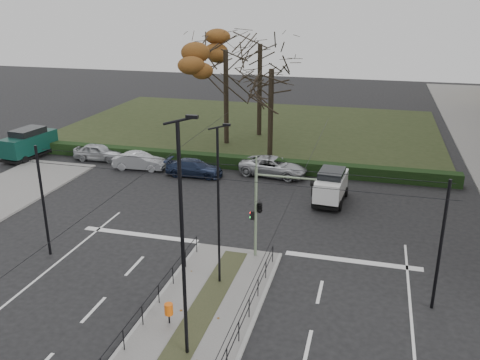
# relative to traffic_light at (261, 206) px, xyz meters

# --- Properties ---
(ground) EXTENTS (140.00, 140.00, 0.00)m
(ground) POSITION_rel_traffic_light_xyz_m (-1.30, -4.50, -2.96)
(ground) COLOR black
(ground) RESTS_ON ground
(median_island) EXTENTS (4.40, 15.00, 0.14)m
(median_island) POSITION_rel_traffic_light_xyz_m (-1.30, -7.00, -2.89)
(median_island) COLOR #605E5B
(median_island) RESTS_ON ground
(park) EXTENTS (38.00, 26.00, 0.10)m
(park) POSITION_rel_traffic_light_xyz_m (-7.30, 27.50, -2.91)
(park) COLOR #262F17
(park) RESTS_ON ground
(hedge) EXTENTS (38.00, 1.00, 1.00)m
(hedge) POSITION_rel_traffic_light_xyz_m (-7.30, 14.10, -2.46)
(hedge) COLOR black
(hedge) RESTS_ON ground
(median_railing) EXTENTS (4.14, 13.24, 0.92)m
(median_railing) POSITION_rel_traffic_light_xyz_m (-1.30, -7.10, -1.98)
(median_railing) COLOR black
(median_railing) RESTS_ON median_island
(catenary) EXTENTS (20.00, 34.00, 6.00)m
(catenary) POSITION_rel_traffic_light_xyz_m (-1.30, -2.88, 0.46)
(catenary) COLOR black
(catenary) RESTS_ON ground
(traffic_light) EXTENTS (3.31, 1.86, 4.84)m
(traffic_light) POSITION_rel_traffic_light_xyz_m (0.00, 0.00, 0.00)
(traffic_light) COLOR slate
(traffic_light) RESTS_ON median_island
(litter_bin) EXTENTS (0.36, 0.36, 0.91)m
(litter_bin) POSITION_rel_traffic_light_xyz_m (-2.34, -6.71, -2.17)
(litter_bin) COLOR black
(litter_bin) RESTS_ON median_island
(streetlamp_median_near) EXTENTS (0.77, 0.16, 9.21)m
(streetlamp_median_near) POSITION_rel_traffic_light_xyz_m (-0.95, -8.27, 1.86)
(streetlamp_median_near) COLOR black
(streetlamp_median_near) RESTS_ON median_island
(streetlamp_median_far) EXTENTS (0.64, 0.13, 7.70)m
(streetlamp_median_far) POSITION_rel_traffic_light_xyz_m (-1.29, -3.03, 1.10)
(streetlamp_median_far) COLOR black
(streetlamp_median_far) RESTS_ON median_island
(parked_car_first) EXTENTS (4.17, 1.82, 1.40)m
(parked_car_first) POSITION_rel_traffic_light_xyz_m (-16.97, 13.19, -2.26)
(parked_car_first) COLOR #B1B4B9
(parked_car_first) RESTS_ON ground
(parked_car_second) EXTENTS (4.23, 1.79, 1.36)m
(parked_car_second) POSITION_rel_traffic_light_xyz_m (-12.56, 11.83, -2.28)
(parked_car_second) COLOR #B1B4B9
(parked_car_second) RESTS_ON ground
(parked_car_third) EXTENTS (4.44, 1.88, 1.28)m
(parked_car_third) POSITION_rel_traffic_light_xyz_m (-7.82, 11.48, -2.32)
(parked_car_third) COLOR #1D2845
(parked_car_third) RESTS_ON ground
(parked_car_fourth) EXTENTS (5.42, 2.98, 1.44)m
(parked_car_fourth) POSITION_rel_traffic_light_xyz_m (-1.99, 13.14, -2.24)
(parked_car_fourth) COLOR #B1B4B9
(parked_car_fourth) RESTS_ON ground
(white_van) EXTENTS (2.15, 4.18, 2.22)m
(white_van) POSITION_rel_traffic_light_xyz_m (2.77, 8.85, -1.79)
(white_van) COLOR white
(white_van) RESTS_ON ground
(green_van) EXTENTS (2.51, 5.24, 2.53)m
(green_van) POSITION_rel_traffic_light_xyz_m (-22.95, 12.34, -1.64)
(green_van) COLOR #0B3129
(green_van) RESTS_ON ground
(rust_tree) EXTENTS (8.25, 8.25, 11.16)m
(rust_tree) POSITION_rel_traffic_light_xyz_m (-8.01, 20.82, 5.61)
(rust_tree) COLOR black
(rust_tree) RESTS_ON park
(bare_tree_center) EXTENTS (6.69, 6.69, 11.61)m
(bare_tree_center) POSITION_rel_traffic_light_xyz_m (-5.77, 24.62, 5.24)
(bare_tree_center) COLOR black
(bare_tree_center) RESTS_ON park
(bare_tree_near) EXTENTS (5.02, 5.02, 9.77)m
(bare_tree_near) POSITION_rel_traffic_light_xyz_m (-3.25, 17.82, 3.94)
(bare_tree_near) COLOR black
(bare_tree_near) RESTS_ON park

